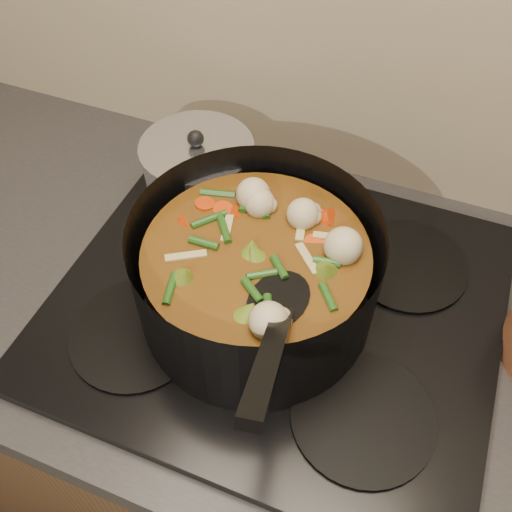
% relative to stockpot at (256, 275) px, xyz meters
% --- Properties ---
extents(counter, '(2.64, 0.64, 0.91)m').
position_rel_stockpot_xyz_m(counter, '(0.02, 0.02, -0.55)').
color(counter, brown).
rests_on(counter, ground).
extents(stovetop, '(0.62, 0.54, 0.03)m').
position_rel_stockpot_xyz_m(stovetop, '(0.02, 0.02, -0.08)').
color(stovetop, black).
rests_on(stovetop, counter).
extents(stockpot, '(0.33, 0.43, 0.24)m').
position_rel_stockpot_xyz_m(stockpot, '(0.00, 0.00, 0.00)').
color(stockpot, black).
rests_on(stockpot, stovetop).
extents(saucepan, '(0.18, 0.18, 0.14)m').
position_rel_stockpot_xyz_m(saucepan, '(-0.16, 0.16, -0.01)').
color(saucepan, silver).
rests_on(saucepan, stovetop).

